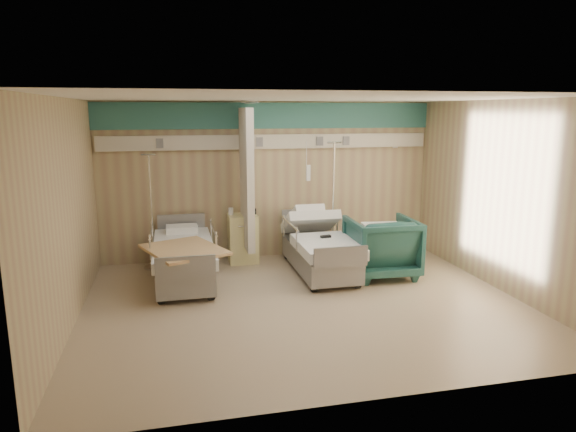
{
  "coord_description": "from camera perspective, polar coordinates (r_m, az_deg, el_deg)",
  "views": [
    {
      "loc": [
        -1.73,
        -6.54,
        2.64
      ],
      "look_at": [
        -0.1,
        0.6,
        1.13
      ],
      "focal_mm": 32.0,
      "sensor_mm": 36.0,
      "label": 1
    }
  ],
  "objects": [
    {
      "name": "ground",
      "position": [
        7.26,
        1.83,
        -9.68
      ],
      "size": [
        6.0,
        5.0,
        0.0
      ],
      "primitive_type": "cube",
      "color": "tan",
      "rests_on": "ground"
    },
    {
      "name": "room_walls",
      "position": [
        7.05,
        1.16,
        5.31
      ],
      "size": [
        6.04,
        5.04,
        2.82
      ],
      "color": "tan",
      "rests_on": "ground"
    },
    {
      "name": "bed_right",
      "position": [
        8.5,
        3.54,
        -4.25
      ],
      "size": [
        1.0,
        2.16,
        0.63
      ],
      "primitive_type": null,
      "color": "white",
      "rests_on": "ground"
    },
    {
      "name": "bed_left",
      "position": [
        8.18,
        -11.48,
        -5.11
      ],
      "size": [
        1.0,
        2.16,
        0.63
      ],
      "primitive_type": null,
      "color": "white",
      "rests_on": "ground"
    },
    {
      "name": "bedside_cabinet",
      "position": [
        9.09,
        -5.04,
        -2.5
      ],
      "size": [
        0.5,
        0.48,
        0.85
      ],
      "primitive_type": "cube",
      "color": "beige",
      "rests_on": "ground"
    },
    {
      "name": "visitor_armchair",
      "position": [
        8.44,
        10.34,
        -3.37
      ],
      "size": [
        1.06,
        1.09,
        0.96
      ],
      "primitive_type": "imported",
      "rotation": [
        0.0,
        0.0,
        3.11
      ],
      "color": "#1D4A45",
      "rests_on": "ground"
    },
    {
      "name": "waffle_blanket",
      "position": [
        8.27,
        10.59,
        -0.0
      ],
      "size": [
        0.66,
        0.6,
        0.07
      ],
      "primitive_type": "cube",
      "rotation": [
        0.0,
        0.0,
        3.03
      ],
      "color": "white",
      "rests_on": "visitor_armchair"
    },
    {
      "name": "iv_stand_right",
      "position": [
        9.43,
        4.97,
        -1.95
      ],
      "size": [
        0.38,
        0.38,
        2.1
      ],
      "rotation": [
        0.0,
        0.0,
        -0.25
      ],
      "color": "silver",
      "rests_on": "ground"
    },
    {
      "name": "iv_stand_left",
      "position": [
        9.0,
        -14.74,
        -3.16
      ],
      "size": [
        0.35,
        0.35,
        1.94
      ],
      "rotation": [
        0.0,
        0.0,
        -0.27
      ],
      "color": "silver",
      "rests_on": "ground"
    },
    {
      "name": "call_remote",
      "position": [
        8.29,
        4.21,
        -2.28
      ],
      "size": [
        0.18,
        0.1,
        0.04
      ],
      "primitive_type": "cube",
      "rotation": [
        0.0,
        0.0,
        0.16
      ],
      "color": "black",
      "rests_on": "bed_right"
    },
    {
      "name": "tan_blanket",
      "position": [
        7.64,
        -11.47,
        -3.68
      ],
      "size": [
        1.34,
        1.48,
        0.04
      ],
      "primitive_type": "cube",
      "rotation": [
        0.0,
        0.0,
        0.39
      ],
      "color": "tan",
      "rests_on": "bed_left"
    },
    {
      "name": "toiletry_bag",
      "position": [
        9.03,
        -4.29,
        0.52
      ],
      "size": [
        0.22,
        0.18,
        0.11
      ],
      "primitive_type": "cube",
      "rotation": [
        0.0,
        0.0,
        0.29
      ],
      "color": "black",
      "rests_on": "bedside_cabinet"
    },
    {
      "name": "white_cup",
      "position": [
        9.02,
        -6.37,
        0.53
      ],
      "size": [
        0.11,
        0.11,
        0.12
      ],
      "primitive_type": "cylinder",
      "rotation": [
        0.0,
        0.0,
        -0.3
      ],
      "color": "white",
      "rests_on": "bedside_cabinet"
    }
  ]
}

